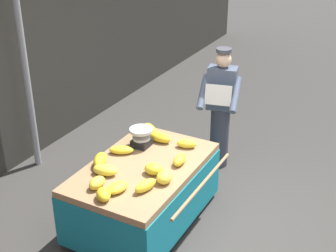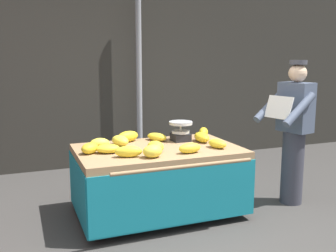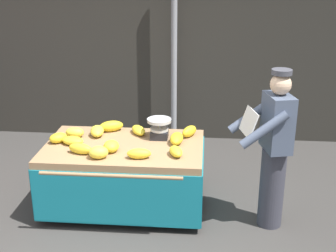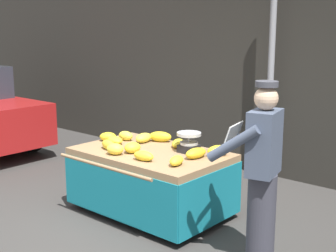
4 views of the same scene
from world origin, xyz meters
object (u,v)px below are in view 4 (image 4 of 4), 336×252
street_pole (270,83)px  banana_bunch_8 (115,149)px  banana_cart (151,168)px  vendor_person (261,175)px  banana_bunch_0 (178,143)px  banana_bunch_1 (144,156)px  banana_bunch_7 (196,153)px  banana_bunch_9 (218,151)px  banana_bunch_2 (115,140)px  banana_bunch_10 (108,137)px  banana_bunch_4 (126,136)px  banana_bunch_6 (108,145)px  banana_bunch_5 (176,161)px  banana_bunch_12 (160,137)px  weighing_scale (189,142)px  banana_bunch_11 (133,148)px  banana_bunch_3 (144,138)px

street_pole → banana_bunch_8: 2.54m
banana_cart → vendor_person: bearing=-9.4°
banana_bunch_0 → banana_cart: bearing=-107.7°
banana_bunch_1 → banana_bunch_7: 0.58m
banana_bunch_8 → banana_bunch_9: 1.16m
banana_bunch_2 → banana_bunch_10: banana_bunch_10 is taller
banana_bunch_9 → banana_bunch_10: bearing=-167.6°
banana_bunch_4 → banana_bunch_8: banana_bunch_8 is taller
banana_bunch_10 → banana_bunch_9: bearing=12.4°
banana_bunch_6 → banana_bunch_5: bearing=1.9°
banana_bunch_0 → vendor_person: vendor_person is taller
banana_cart → banana_bunch_2: bearing=-176.1°
banana_bunch_1 → banana_bunch_6: banana_bunch_6 is taller
banana_bunch_4 → banana_bunch_12: size_ratio=0.74×
banana_bunch_8 → banana_bunch_9: (0.91, 0.71, -0.00)m
weighing_scale → banana_bunch_2: (-0.94, -0.28, -0.07)m
banana_bunch_0 → street_pole: bearing=79.9°
banana_bunch_11 → banana_cart: bearing=63.2°
banana_bunch_4 → banana_bunch_9: (1.33, 0.14, 0.00)m
weighing_scale → banana_bunch_12: weighing_scale is taller
street_pole → weighing_scale: bearing=-91.2°
banana_bunch_8 → banana_bunch_9: banana_bunch_8 is taller
banana_bunch_7 → banana_bunch_4: bearing=176.1°
banana_bunch_4 → banana_bunch_9: 1.34m
banana_bunch_6 → vendor_person: vendor_person is taller
banana_bunch_5 → banana_cart: bearing=157.6°
banana_bunch_1 → banana_bunch_4: bearing=147.4°
vendor_person → banana_bunch_10: bearing=173.4°
vendor_person → banana_bunch_7: bearing=160.2°
banana_bunch_4 → banana_bunch_8: 0.70m
banana_bunch_2 → banana_bunch_12: size_ratio=0.86×
street_pole → banana_bunch_2: bearing=-115.4°
banana_bunch_0 → weighing_scale: bearing=-23.6°
banana_bunch_9 → banana_bunch_10: size_ratio=1.18×
banana_bunch_7 → banana_bunch_8: (-0.78, -0.48, 0.01)m
banana_bunch_3 → banana_bunch_6: 0.54m
banana_bunch_2 → banana_bunch_4: banana_bunch_4 is taller
street_pole → banana_bunch_6: bearing=-109.8°
banana_bunch_0 → banana_bunch_4: size_ratio=1.33×
banana_bunch_3 → banana_bunch_8: 0.66m
banana_bunch_4 → banana_bunch_10: size_ratio=1.02×
weighing_scale → banana_cart: bearing=-146.9°
weighing_scale → banana_bunch_2: bearing=-163.3°
banana_bunch_4 → banana_bunch_5: banana_bunch_4 is taller
banana_bunch_2 → banana_bunch_7: size_ratio=0.85×
weighing_scale → banana_bunch_4: size_ratio=1.31×
vendor_person → banana_bunch_3: bearing=165.1°
banana_bunch_3 → banana_bunch_7: (0.95, -0.15, -0.00)m
weighing_scale → banana_bunch_2: weighing_scale is taller
street_pole → banana_bunch_9: bearing=-79.7°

